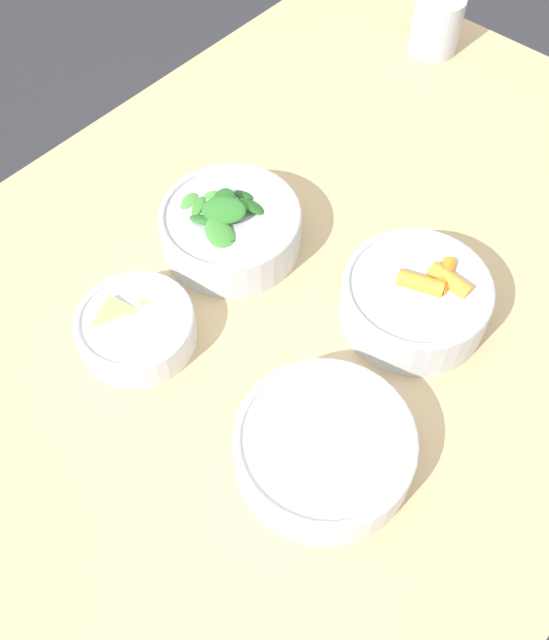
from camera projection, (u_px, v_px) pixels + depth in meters
ground_plane at (290, 491)px, 1.53m from camera, size 10.00×10.00×0.00m
dining_table at (297, 330)px, 1.02m from camera, size 1.33×0.92×0.72m
bowl_carrots at (416, 298)px, 0.89m from camera, size 0.19×0.19×0.08m
bowl_greens at (230, 227)px, 0.95m from camera, size 0.19×0.19×0.09m
bowl_beans_hotdog at (324, 448)px, 0.78m from camera, size 0.20×0.20×0.06m
bowl_cookies at (136, 327)px, 0.87m from camera, size 0.15×0.15×0.05m
cup at (436, 24)px, 1.20m from camera, size 0.08×0.08×0.09m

